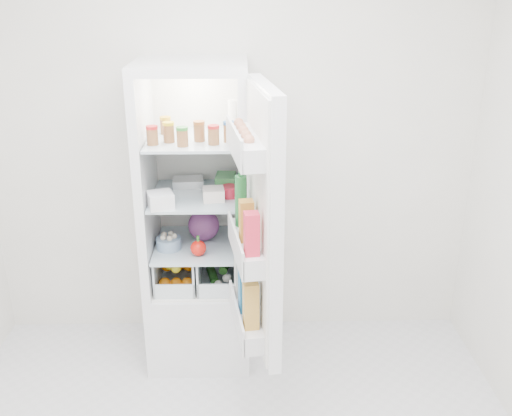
{
  "coord_description": "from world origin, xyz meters",
  "views": [
    {
      "loc": [
        0.08,
        -1.86,
        2.18
      ],
      "look_at": [
        0.14,
        0.95,
        1.06
      ],
      "focal_mm": 40.0,
      "sensor_mm": 36.0,
      "label": 1
    }
  ],
  "objects_px": {
    "mushroom_bowl": "(169,243)",
    "fridge_door": "(258,228)",
    "refrigerator": "(199,252)",
    "red_cabbage": "(204,225)"
  },
  "relations": [
    {
      "from": "refrigerator",
      "to": "mushroom_bowl",
      "type": "height_order",
      "value": "refrigerator"
    },
    {
      "from": "fridge_door",
      "to": "mushroom_bowl",
      "type": "bearing_deg",
      "value": 36.24
    },
    {
      "from": "mushroom_bowl",
      "to": "fridge_door",
      "type": "distance_m",
      "value": 0.78
    },
    {
      "from": "refrigerator",
      "to": "fridge_door",
      "type": "relative_size",
      "value": 1.38
    },
    {
      "from": "red_cabbage",
      "to": "mushroom_bowl",
      "type": "xyz_separation_m",
      "value": [
        -0.2,
        -0.12,
        -0.06
      ]
    },
    {
      "from": "refrigerator",
      "to": "mushroom_bowl",
      "type": "distance_m",
      "value": 0.23
    },
    {
      "from": "mushroom_bowl",
      "to": "fridge_door",
      "type": "xyz_separation_m",
      "value": [
        0.5,
        -0.51,
        0.31
      ]
    },
    {
      "from": "mushroom_bowl",
      "to": "fridge_door",
      "type": "height_order",
      "value": "fridge_door"
    },
    {
      "from": "refrigerator",
      "to": "red_cabbage",
      "type": "bearing_deg",
      "value": -0.23
    },
    {
      "from": "refrigerator",
      "to": "red_cabbage",
      "type": "xyz_separation_m",
      "value": [
        0.04,
        -0.0,
        0.17
      ]
    }
  ]
}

